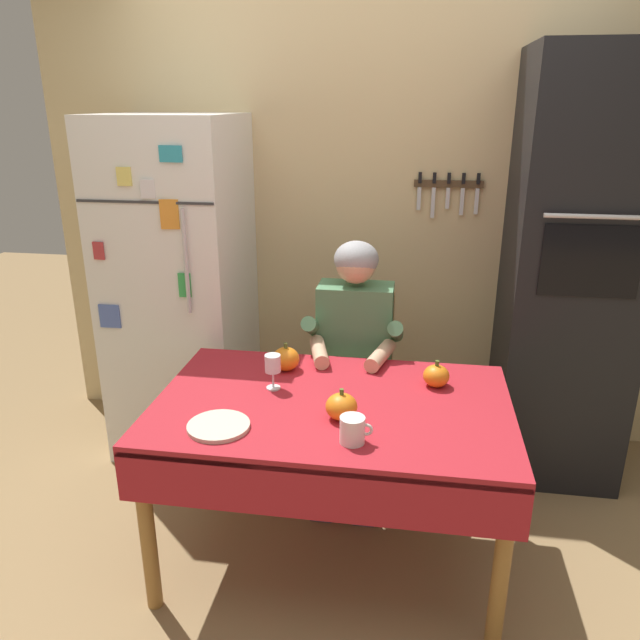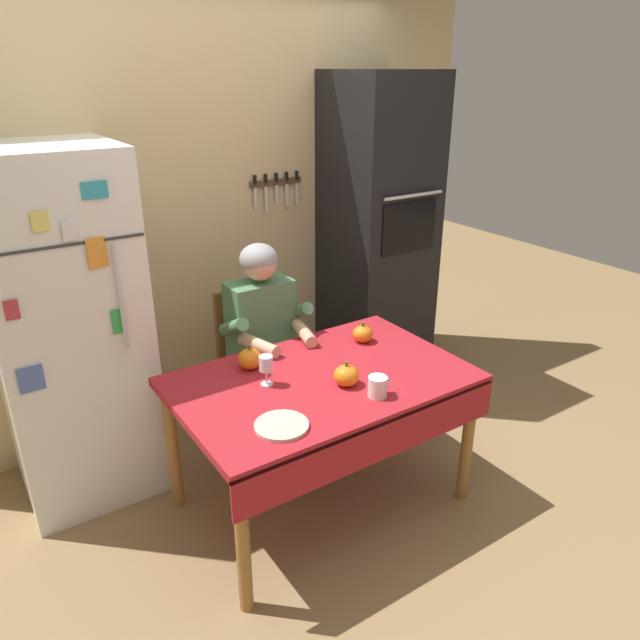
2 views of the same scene
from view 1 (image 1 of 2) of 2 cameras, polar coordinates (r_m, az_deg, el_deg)
The scene contains 13 objects.
ground_plane at distance 2.77m, azimuth 0.74°, elevation -22.28°, with size 10.00×10.00×0.00m, color #93754C.
back_wall_assembly at distance 3.44m, azimuth 4.98°, elevation 10.38°, with size 3.70×0.13×2.60m.
refrigerator at distance 3.38m, azimuth -12.92°, elevation 2.82°, with size 0.68×0.71×1.80m.
wall_oven at distance 3.23m, azimuth 22.34°, elevation 3.82°, with size 0.60×0.64×2.10m.
dining_table at distance 2.45m, azimuth 1.07°, elevation -9.60°, with size 1.40×0.90×0.74m.
chair_behind_person at distance 3.22m, azimuth 3.41°, elevation -5.01°, with size 0.40×0.40×0.93m.
seated_person at distance 2.95m, azimuth 3.13°, elevation -2.55°, with size 0.47×0.55×1.25m.
coffee_mug at distance 2.14m, azimuth 3.07°, elevation -10.20°, with size 0.12×0.09×0.10m.
wine_glass at distance 2.50m, azimuth -4.43°, elevation -4.22°, with size 0.07×0.07×0.15m.
pumpkin_large at distance 2.58m, azimuth 10.80°, elevation -5.14°, with size 0.11×0.11×0.11m.
pumpkin_medium at distance 2.68m, azimuth -3.21°, elevation -3.64°, with size 0.12×0.12×0.13m.
pumpkin_small at distance 2.29m, azimuth 2.02°, elevation -8.08°, with size 0.12×0.12×0.12m.
serving_tray at distance 2.27m, azimuth -9.45°, elevation -9.75°, with size 0.23×0.23×0.02m, color beige.
Camera 1 is at (0.29, -2.04, 1.86)m, focal length 34.27 mm.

